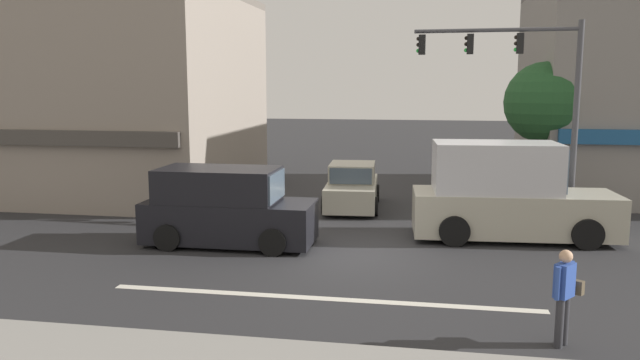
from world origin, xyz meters
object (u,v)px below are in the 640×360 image
(traffic_light_mast, at_px, (531,86))
(pedestrian_foreground_with_bag, at_px, (565,291))
(sedan_crossing_rightbound, at_px, (352,188))
(utility_pole_near_left, at_px, (167,88))
(box_truck_waiting_far, at_px, (507,195))
(van_approaching_near, at_px, (226,208))
(street_tree, at_px, (545,103))

(traffic_light_mast, bearing_deg, pedestrian_foreground_with_bag, -94.28)
(traffic_light_mast, bearing_deg, sedan_crossing_rightbound, 160.02)
(utility_pole_near_left, bearing_deg, box_truck_waiting_far, -15.94)
(van_approaching_near, distance_m, sedan_crossing_rightbound, 6.32)
(sedan_crossing_rightbound, relative_size, box_truck_waiting_far, 0.73)
(utility_pole_near_left, xyz_separation_m, box_truck_waiting_far, (11.46, -3.27, -2.95))
(street_tree, bearing_deg, traffic_light_mast, -106.01)
(street_tree, relative_size, van_approaching_near, 1.12)
(box_truck_waiting_far, bearing_deg, sedan_crossing_rightbound, 142.52)
(box_truck_waiting_far, bearing_deg, utility_pole_near_left, 164.06)
(pedestrian_foreground_with_bag, bearing_deg, utility_pole_near_left, 137.19)
(utility_pole_near_left, xyz_separation_m, van_approaching_near, (3.85, -5.24, -3.20))
(sedan_crossing_rightbound, height_order, pedestrian_foreground_with_bag, pedestrian_foreground_with_bag)
(traffic_light_mast, distance_m, pedestrian_foreground_with_bag, 9.71)
(utility_pole_near_left, relative_size, van_approaching_near, 1.76)
(traffic_light_mast, distance_m, van_approaching_near, 9.70)
(box_truck_waiting_far, bearing_deg, van_approaching_near, -165.51)
(street_tree, xyz_separation_m, box_truck_waiting_far, (-1.84, -5.43, -2.43))
(pedestrian_foreground_with_bag, bearing_deg, traffic_light_mast, 85.72)
(traffic_light_mast, relative_size, pedestrian_foreground_with_bag, 3.71)
(utility_pole_near_left, distance_m, box_truck_waiting_far, 12.27)
(box_truck_waiting_far, relative_size, pedestrian_foreground_with_bag, 3.42)
(street_tree, height_order, sedan_crossing_rightbound, street_tree)
(utility_pole_near_left, relative_size, pedestrian_foreground_with_bag, 4.86)
(street_tree, height_order, pedestrian_foreground_with_bag, street_tree)
(van_approaching_near, distance_m, box_truck_waiting_far, 7.86)
(utility_pole_near_left, height_order, box_truck_waiting_far, utility_pole_near_left)
(sedan_crossing_rightbound, bearing_deg, pedestrian_foreground_with_bag, -66.14)
(traffic_light_mast, height_order, van_approaching_near, traffic_light_mast)
(van_approaching_near, bearing_deg, sedan_crossing_rightbound, 64.03)
(sedan_crossing_rightbound, bearing_deg, van_approaching_near, -115.97)
(van_approaching_near, relative_size, box_truck_waiting_far, 0.81)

